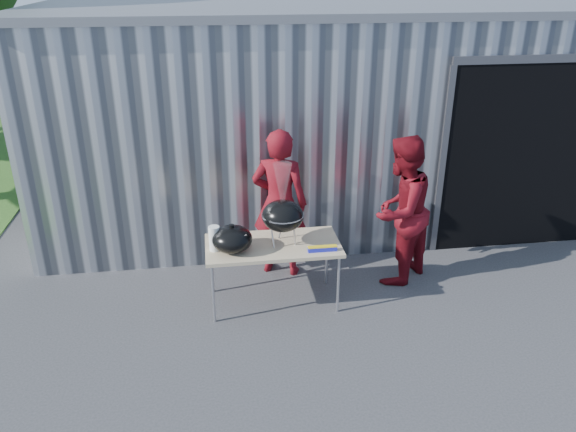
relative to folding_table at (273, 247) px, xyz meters
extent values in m
plane|color=#343437|center=(0.27, -0.70, -0.71)|extent=(80.00, 80.00, 0.00)
cube|color=silver|center=(1.07, 4.00, 0.79)|extent=(8.00, 6.00, 3.00)
cube|color=slate|center=(1.07, 4.00, 2.34)|extent=(8.20, 6.20, 0.10)
cube|color=black|center=(3.57, 1.57, 0.54)|extent=(2.40, 1.20, 2.50)
cube|color=#4C4C51|center=(3.57, 1.00, 1.84)|extent=(2.52, 0.08, 0.10)
cube|color=tan|center=(0.00, 0.00, 0.02)|extent=(1.50, 0.75, 0.04)
cylinder|color=silver|center=(-0.69, -0.32, -0.35)|extent=(0.03, 0.03, 0.71)
cylinder|color=silver|center=(0.69, -0.32, -0.35)|extent=(0.03, 0.03, 0.71)
cylinder|color=silver|center=(-0.69, 0.31, -0.35)|extent=(0.03, 0.03, 0.71)
cylinder|color=silver|center=(0.69, 0.31, -0.35)|extent=(0.03, 0.03, 0.71)
ellipsoid|color=black|center=(0.11, -0.01, 0.38)|extent=(0.46, 0.46, 0.34)
cylinder|color=silver|center=(0.11, -0.01, 0.40)|extent=(0.47, 0.47, 0.02)
cylinder|color=silver|center=(0.11, -0.01, 0.41)|extent=(0.44, 0.44, 0.01)
cylinder|color=silver|center=(0.11, 0.13, 0.16)|extent=(0.02, 0.02, 0.24)
cylinder|color=silver|center=(-0.01, -0.08, 0.16)|extent=(0.02, 0.02, 0.24)
cylinder|color=silver|center=(0.23, -0.08, 0.16)|extent=(0.02, 0.02, 0.24)
cylinder|color=#CA6548|center=(-0.02, -0.01, 0.42)|extent=(0.02, 0.14, 0.02)
cylinder|color=#CA6548|center=(0.03, -0.01, 0.42)|extent=(0.02, 0.14, 0.02)
cylinder|color=#CA6548|center=(0.08, -0.01, 0.42)|extent=(0.02, 0.14, 0.02)
cylinder|color=#CA6548|center=(0.14, -0.01, 0.42)|extent=(0.02, 0.14, 0.02)
cylinder|color=#CA6548|center=(0.19, -0.01, 0.42)|extent=(0.02, 0.14, 0.02)
cylinder|color=#CA6548|center=(0.24, -0.01, 0.42)|extent=(0.02, 0.14, 0.02)
cone|color=silver|center=(0.11, -0.01, 0.71)|extent=(0.20, 0.20, 0.55)
ellipsoid|color=black|center=(-0.45, -0.10, 0.18)|extent=(0.44, 0.44, 0.29)
cylinder|color=black|center=(-0.45, -0.10, 0.34)|extent=(0.05, 0.05, 0.03)
cylinder|color=white|center=(-0.64, -0.05, 0.18)|extent=(0.12, 0.12, 0.28)
cube|color=white|center=(-0.55, 0.19, 0.09)|extent=(0.20, 0.15, 0.10)
cube|color=#1B20B5|center=(0.51, -0.25, 0.07)|extent=(0.32, 0.06, 0.05)
cube|color=yellow|center=(0.51, -0.25, 0.10)|extent=(0.32, 0.06, 0.01)
imported|color=maroon|center=(0.17, 0.71, 0.23)|extent=(0.79, 0.65, 1.87)
imported|color=maroon|center=(1.57, 0.32, 0.21)|extent=(1.13, 1.11, 1.84)
camera|label=1|loc=(-0.64, -5.56, 2.88)|focal=35.00mm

